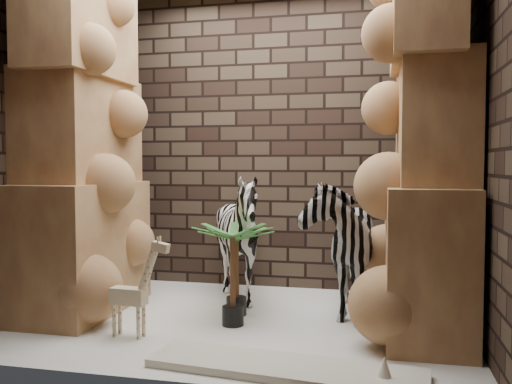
% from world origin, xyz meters
% --- Properties ---
extents(floor, '(3.50, 3.50, 0.00)m').
position_xyz_m(floor, '(0.00, 0.00, 0.00)').
color(floor, white).
rests_on(floor, ground).
extents(wall_back, '(3.50, 0.00, 3.50)m').
position_xyz_m(wall_back, '(0.00, 1.25, 1.50)').
color(wall_back, black).
rests_on(wall_back, ground).
extents(wall_front, '(3.50, 0.00, 3.50)m').
position_xyz_m(wall_front, '(0.00, -1.25, 1.50)').
color(wall_front, black).
rests_on(wall_front, ground).
extents(wall_left, '(0.00, 3.00, 3.00)m').
position_xyz_m(wall_left, '(-1.75, 0.00, 1.50)').
color(wall_left, black).
rests_on(wall_left, ground).
extents(wall_right, '(0.00, 3.00, 3.00)m').
position_xyz_m(wall_right, '(1.75, 0.00, 1.50)').
color(wall_right, black).
rests_on(wall_right, ground).
extents(rock_pillar_left, '(0.68, 1.30, 3.00)m').
position_xyz_m(rock_pillar_left, '(-1.40, 0.00, 1.50)').
color(rock_pillar_left, tan).
rests_on(rock_pillar_left, floor).
extents(rock_pillar_right, '(0.58, 1.25, 3.00)m').
position_xyz_m(rock_pillar_right, '(1.42, 0.00, 1.50)').
color(rock_pillar_right, tan).
rests_on(rock_pillar_right, floor).
extents(zebra_right, '(0.66, 1.16, 1.34)m').
position_xyz_m(zebra_right, '(0.76, 0.44, 0.67)').
color(zebra_right, white).
rests_on(zebra_right, floor).
extents(zebra_left, '(1.26, 1.40, 1.06)m').
position_xyz_m(zebra_left, '(-0.15, 0.55, 0.53)').
color(zebra_left, white).
rests_on(zebra_left, floor).
extents(giraffe_toy, '(0.40, 0.16, 0.77)m').
position_xyz_m(giraffe_toy, '(-0.70, -0.56, 0.38)').
color(giraffe_toy, beige).
rests_on(giraffe_toy, floor).
extents(palm_front, '(0.36, 0.36, 0.74)m').
position_xyz_m(palm_front, '(-0.08, 0.16, 0.37)').
color(palm_front, '#20651F').
rests_on(palm_front, floor).
extents(palm_back, '(0.36, 0.36, 0.81)m').
position_xyz_m(palm_back, '(-0.03, -0.12, 0.40)').
color(palm_back, '#20651F').
rests_on(palm_back, floor).
extents(surfboard, '(1.72, 0.59, 0.05)m').
position_xyz_m(surfboard, '(0.53, -0.97, 0.03)').
color(surfboard, beige).
rests_on(surfboard, floor).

